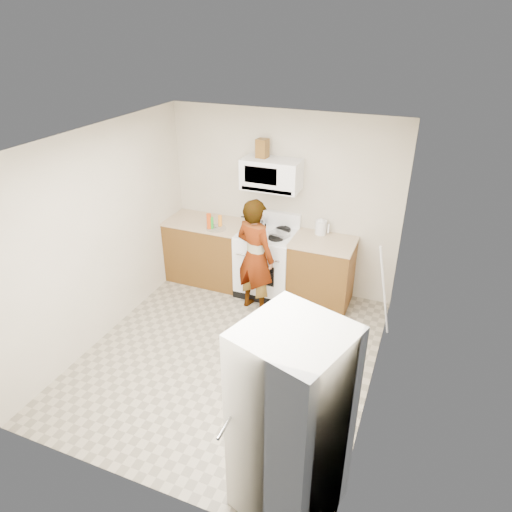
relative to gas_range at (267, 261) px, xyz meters
The scene contains 20 objects.
floor 1.56m from the gas_range, 86.14° to the right, with size 3.60×3.60×0.00m, color gray.
back_wall 0.83m from the gas_range, 72.00° to the left, with size 3.20×0.02×2.50m, color beige.
right_wall 2.37m from the gas_range, 41.25° to the right, with size 0.02×3.60×2.50m, color beige.
cabinet_left 0.94m from the gas_range, behind, with size 1.12×0.62×0.90m, color brown.
counter_left 1.03m from the gas_range, behind, with size 1.14×0.64×0.04m, color tan.
cabinet_right 0.78m from the gas_range, ahead, with size 0.80×0.62×0.90m, color brown.
counter_right 0.89m from the gas_range, ahead, with size 0.82×0.64×0.04m, color tan.
gas_range is the anchor object (origin of this frame).
microwave 1.22m from the gas_range, 90.00° to the left, with size 0.76×0.38×0.40m, color white.
person 0.56m from the gas_range, 88.74° to the right, with size 0.57×0.38×1.57m, color tan.
fridge 3.23m from the gas_range, 66.26° to the right, with size 0.70×0.70×1.70m, color silver.
kettle 0.90m from the gas_range, 17.03° to the left, with size 0.15×0.15×0.18m, color silver.
jug 1.55m from the gas_range, 131.78° to the left, with size 0.14×0.14×0.24m, color brown.
saucepan 0.57m from the gas_range, 152.32° to the left, with size 0.22×0.22×0.12m, color silver.
tray 0.51m from the gas_range, 16.21° to the right, with size 0.25×0.16×0.05m, color silver.
bottle_spray 0.98m from the gas_range, 165.56° to the right, with size 0.06×0.06×0.22m, color #CA400F.
bottle_hot_sauce 0.86m from the gas_range, behind, with size 0.05×0.05×0.16m, color orange.
bottle_green_cap 0.93m from the gas_range, 166.13° to the right, with size 0.05×0.05×0.17m, color green.
pot_lid 0.84m from the gas_range, 166.61° to the right, with size 0.27×0.27×0.01m, color silver.
broom 1.70m from the gas_range, 14.07° to the right, with size 0.03×0.03×1.22m, color silver.
Camera 1 is at (1.85, -3.77, 3.51)m, focal length 32.00 mm.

